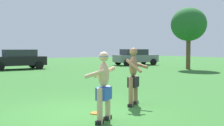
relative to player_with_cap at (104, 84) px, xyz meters
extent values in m
plane|color=#2D6628|center=(-0.13, 1.07, -0.89)|extent=(80.00, 80.00, 0.00)
cube|color=black|center=(-0.17, -0.13, -0.84)|extent=(0.28, 0.24, 0.09)
cylinder|color=#E0AD89|center=(-0.17, -0.13, -0.48)|extent=(0.13, 0.13, 0.81)
cube|color=black|center=(0.18, 0.12, -0.84)|extent=(0.28, 0.24, 0.09)
cylinder|color=#E0AD89|center=(0.18, 0.12, -0.48)|extent=(0.13, 0.13, 0.81)
cube|color=blue|center=(0.00, -0.01, -0.23)|extent=(0.46, 0.43, 0.29)
ellipsoid|color=#E0AD89|center=(0.00, -0.01, 0.21)|extent=(0.44, 0.40, 0.58)
cylinder|color=#E0AD89|center=(-0.26, -0.07, 0.24)|extent=(0.32, 0.54, 0.24)
cylinder|color=#E0AD89|center=(0.15, 0.22, 0.24)|extent=(0.48, 0.41, 0.30)
sphere|color=#E0AD89|center=(0.00, -0.01, 0.62)|extent=(0.22, 0.22, 0.22)
cone|color=#194CA5|center=(0.00, -0.01, 0.68)|extent=(0.33, 0.33, 0.12)
cube|color=black|center=(1.86, 1.31, -0.84)|extent=(0.28, 0.24, 0.09)
cylinder|color=#936647|center=(1.86, 1.31, -0.46)|extent=(0.13, 0.13, 0.85)
cube|color=black|center=(1.50, 1.06, -0.84)|extent=(0.28, 0.24, 0.09)
cylinder|color=#936647|center=(1.50, 1.06, -0.46)|extent=(0.13, 0.13, 0.85)
cube|color=black|center=(1.68, 1.19, -0.19)|extent=(0.46, 0.43, 0.31)
ellipsoid|color=#936647|center=(1.68, 1.19, 0.27)|extent=(0.44, 0.40, 0.62)
cylinder|color=#936647|center=(1.94, 1.25, 0.31)|extent=(0.31, 0.58, 0.22)
cylinder|color=#936647|center=(1.53, 0.96, 0.31)|extent=(0.29, 0.53, 0.39)
sphere|color=#936647|center=(1.68, 1.19, 0.71)|extent=(0.24, 0.24, 0.24)
cylinder|color=orange|center=(0.22, 0.80, -0.87)|extent=(0.29, 0.29, 0.03)
cube|color=slate|center=(13.39, 17.29, -0.22)|extent=(4.43, 2.14, 0.70)
cube|color=#282D33|center=(13.19, 17.30, 0.41)|extent=(2.53, 1.77, 0.56)
cylinder|color=black|center=(14.96, 18.06, -0.57)|extent=(0.66, 0.27, 0.64)
cylinder|color=black|center=(14.82, 16.27, -0.57)|extent=(0.66, 0.27, 0.64)
cylinder|color=black|center=(11.96, 18.30, -0.57)|extent=(0.66, 0.27, 0.64)
cylinder|color=black|center=(11.82, 16.51, -0.57)|extent=(0.66, 0.27, 0.64)
cube|color=black|center=(2.00, 17.64, -0.22)|extent=(4.36, 1.95, 0.70)
cube|color=#282D33|center=(2.20, 17.65, 0.41)|extent=(2.46, 1.67, 0.56)
cylinder|color=black|center=(0.53, 16.69, -0.57)|extent=(0.65, 0.24, 0.64)
cylinder|color=black|center=(3.54, 16.80, -0.57)|extent=(0.65, 0.24, 0.64)
cylinder|color=black|center=(3.48, 18.60, -0.57)|extent=(0.65, 0.24, 0.64)
cylinder|color=brown|center=(13.79, 10.66, 0.45)|extent=(0.35, 0.35, 2.66)
ellipsoid|color=#236028|center=(13.79, 10.66, 2.71)|extent=(2.82, 2.82, 2.66)
camera|label=1|loc=(-3.17, -5.64, 0.82)|focal=45.45mm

